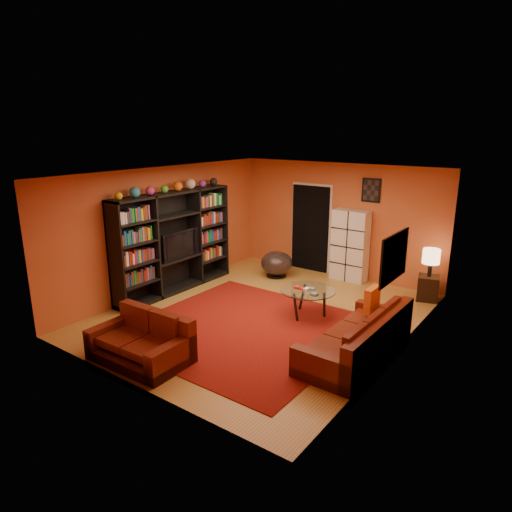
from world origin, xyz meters
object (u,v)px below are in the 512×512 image
Objects in this scene: tv at (177,244)px; side_table at (428,288)px; storage_cabinet at (350,246)px; table_lamp at (431,257)px; sofa at (361,340)px; bowl_chair at (277,263)px; entertainment_unit at (174,242)px; coffee_table at (308,292)px; loveseat at (144,341)px.

side_table is (4.47, 2.52, -0.76)m from tv.
storage_cabinet reaches higher than table_lamp.
storage_cabinet is at bearing 118.66° from sofa.
sofa is at bearing -96.46° from tv.
sofa is 3.12× the size of bowl_chair.
entertainment_unit is 5.20m from table_lamp.
bowl_chair is at bearing -170.45° from table_lamp.
storage_cabinet is (-1.73, 3.26, 0.52)m from sofa.
table_lamp is (0.11, 3.02, 0.62)m from sofa.
bowl_chair is (-1.74, 1.59, -0.14)m from coffee_table.
tv is 0.63× the size of storage_cabinet.
coffee_table is 1.37× the size of bowl_chair.
coffee_table is (1.17, 2.84, 0.18)m from loveseat.
entertainment_unit is at bearing 174.82° from sofa.
entertainment_unit reaches higher than table_lamp.
side_table is at bearing -60.57° from tv.
sofa is 1.43× the size of storage_cabinet.
coffee_table is 2.68m from table_lamp.
tv is (0.05, 0.04, -0.04)m from entertainment_unit.
entertainment_unit reaches higher than side_table.
tv is 2.41m from bowl_chair.
sofa is at bearing -54.80° from loveseat.
entertainment_unit is 6.00× the size of side_table.
sofa is 3.26m from loveseat.
storage_cabinet is 1.72m from bowl_chair.
storage_cabinet is at bearing 46.17° from entertainment_unit.
loveseat is (1.76, -2.46, -0.73)m from tv.
storage_cabinet is 2.86× the size of table_lamp.
tv is 1.00× the size of coffee_table.
table_lamp is (4.53, 2.56, -0.15)m from entertainment_unit.
storage_cabinet is at bearing 96.98° from coffee_table.
storage_cabinet reaches higher than sofa.
loveseat reaches higher than coffee_table.
storage_cabinet is (2.64, 2.76, -0.21)m from tv.
sofa is 3.02m from side_table.
entertainment_unit is at bearing -150.47° from side_table.
bowl_chair is (-1.45, -0.79, -0.48)m from storage_cabinet.
table_lamp is at bearing 88.61° from sofa.
loveseat is 3.00× the size of side_table.
tv is at bearing 174.24° from sofa.
sofa is at bearing -5.89° from entertainment_unit.
entertainment_unit reaches higher than loveseat.
coffee_table is at bearing -42.42° from bowl_chair.
entertainment_unit is 4.50m from sofa.
coffee_table is 2.02× the size of side_table.
bowl_chair is at bearing -170.45° from side_table.
coffee_table is at bearing -125.85° from table_lamp.
table_lamp reaches higher than coffee_table.
storage_cabinet is at bearing 28.60° from bowl_chair.
table_lamp is (4.47, 2.52, -0.11)m from tv.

